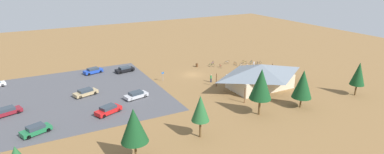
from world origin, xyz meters
The scene contains 30 objects.
ground centered at (0.00, 0.00, 0.00)m, with size 160.00×160.00×0.00m, color olive.
parking_lot_asphalt centered at (26.95, 0.53, 0.03)m, with size 34.47×32.79×0.05m, color #4C4C51.
bike_pavilion centered at (-8.19, 13.99, 2.89)m, with size 15.50×10.08×5.03m.
trash_bin centered at (-3.86, -4.98, 0.45)m, with size 0.60×0.60×0.90m, color brown.
lot_sign centered at (7.85, 0.95, 1.41)m, with size 0.56×0.08×2.20m.
pine_west centered at (-8.19, 25.01, 4.37)m, with size 3.41×3.41×6.87m.
pine_far_east centered at (12.55, 25.81, 4.54)m, with size 2.61×2.61×6.49m.
pine_east centered at (0.15, 23.89, 5.45)m, with size 3.67×3.67×8.05m.
pine_far_west centered at (22.74, 27.34, 5.08)m, with size 3.47×3.47×7.32m.
pine_mideast centered at (-21.84, 25.88, 4.37)m, with size 2.68×2.68×6.62m.
bicycle_orange_yard_front centered at (-13.27, -1.76, 0.35)m, with size 0.48×1.62×0.76m.
bicycle_black_front_row centered at (-19.06, 0.31, 0.35)m, with size 1.62×0.70×0.79m.
bicycle_silver_edge_north centered at (-12.09, -3.74, 0.39)m, with size 1.69×0.48×0.88m.
bicycle_red_lone_east centered at (-8.81, -1.78, 0.36)m, with size 0.58×1.72×0.82m.
bicycle_yellow_by_bin centered at (-16.24, -1.90, 0.37)m, with size 0.48×1.67×0.81m.
bicycle_purple_lone_west centered at (-8.45, -4.94, 0.35)m, with size 1.36×0.98×0.79m.
bicycle_white_trailside centered at (-13.65, 0.16, 0.39)m, with size 1.57×0.77×0.90m.
bicycle_teal_yard_left centered at (-17.57, -0.85, 0.37)m, with size 1.49×1.03×0.83m.
bicycle_blue_near_sign centered at (-17.28, 2.56, 0.38)m, with size 0.71×1.71×0.81m.
bicycle_green_edge_south centered at (-7.15, -3.51, 0.35)m, with size 1.27×1.10×0.81m.
car_green_end_stall centered at (33.55, 13.70, 0.74)m, with size 4.56×3.16×1.39m.
car_silver_far_end centered at (16.11, 7.47, 0.70)m, with size 4.71×2.73×1.28m.
car_red_second_row centered at (22.41, 11.79, 0.76)m, with size 4.83×3.45×1.42m.
car_blue_mid_lot centered at (20.18, -11.64, 0.73)m, with size 4.63×2.84×1.35m.
car_tan_near_entry centered at (24.28, 1.66, 0.70)m, with size 4.81×3.09×1.29m.
car_black_back_corner centered at (13.34, -9.23, 0.72)m, with size 4.63×2.50×1.33m.
car_maroon_front_row centered at (37.63, 4.38, 0.70)m, with size 5.13×3.28×1.29m.
visitor_crossing_yard centered at (-1.05, 6.41, 0.93)m, with size 0.40×0.39×1.77m.
visitor_at_bikes centered at (-15.80, 2.39, 0.94)m, with size 0.39×0.40×1.79m.
visitor_near_lot centered at (-12.88, 3.57, 0.89)m, with size 0.40×0.37×1.70m.
Camera 1 is at (32.62, 61.00, 23.05)m, focal length 29.44 mm.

